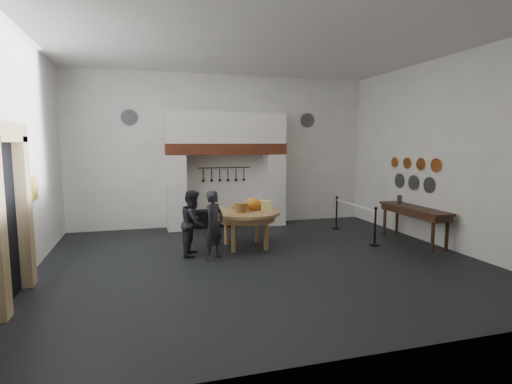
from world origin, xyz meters
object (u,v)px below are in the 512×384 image
object	(u,v)px
visitor_near	(214,225)
work_table	(246,213)
barrier_post_far	(337,214)
side_table	(414,208)
iron_range	(226,218)
visitor_far	(193,223)
barrier_post_near	(375,227)

from	to	relation	value
visitor_near	work_table	bearing A→B (deg)	-6.11
visitor_near	barrier_post_far	distance (m)	4.42
side_table	visitor_near	bearing A→B (deg)	179.99
iron_range	visitor_far	xyz separation A→B (m)	(-1.34, -2.86, 0.48)
work_table	barrier_post_near	xyz separation A→B (m)	(3.05, -0.74, -0.39)
side_table	barrier_post_far	xyz separation A→B (m)	(-1.10, 1.98, -0.42)
visitor_near	barrier_post_near	world-z (taller)	visitor_near
visitor_far	side_table	world-z (taller)	visitor_far
work_table	iron_range	bearing A→B (deg)	88.81
work_table	side_table	distance (m)	4.22
visitor_far	side_table	xyz separation A→B (m)	(5.44, -0.40, 0.14)
work_table	visitor_far	distance (m)	1.33
barrier_post_far	iron_range	bearing A→B (deg)	156.96
visitor_near	barrier_post_near	xyz separation A→B (m)	(3.94, -0.02, -0.29)
visitor_far	work_table	bearing A→B (deg)	-57.88
iron_range	side_table	bearing A→B (deg)	-38.49
side_table	barrier_post_near	bearing A→B (deg)	-179.19
visitor_far	barrier_post_far	distance (m)	4.63
barrier_post_near	visitor_near	bearing A→B (deg)	179.76
visitor_near	visitor_far	xyz separation A→B (m)	(-0.40, 0.40, -0.01)
visitor_far	barrier_post_far	xyz separation A→B (m)	(4.34, 1.58, -0.28)
barrier_post_far	barrier_post_near	bearing A→B (deg)	-90.00
visitor_near	iron_range	bearing A→B (deg)	28.47
iron_range	visitor_far	distance (m)	3.19
iron_range	visitor_near	world-z (taller)	visitor_near
work_table	barrier_post_far	bearing A→B (deg)	22.38
work_table	side_table	xyz separation A→B (m)	(4.15, -0.73, 0.03)
visitor_near	side_table	bearing A→B (deg)	-45.49
iron_range	barrier_post_far	bearing A→B (deg)	-23.04
visitor_near	side_table	size ratio (longest dim) A/B	0.67
visitor_far	barrier_post_near	distance (m)	4.37
work_table	barrier_post_far	world-z (taller)	barrier_post_far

